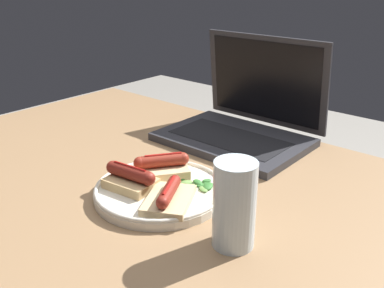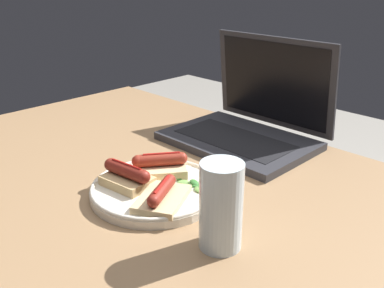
{
  "view_description": "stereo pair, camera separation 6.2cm",
  "coord_description": "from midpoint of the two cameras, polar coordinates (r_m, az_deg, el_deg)",
  "views": [
    {
      "loc": [
        0.54,
        -0.54,
        1.16
      ],
      "look_at": [
        0.01,
        0.07,
        0.83
      ],
      "focal_mm": 40.0,
      "sensor_mm": 36.0,
      "label": 1
    },
    {
      "loc": [
        0.58,
        -0.5,
        1.16
      ],
      "look_at": [
        0.01,
        0.07,
        0.83
      ],
      "focal_mm": 40.0,
      "sensor_mm": 36.0,
      "label": 2
    }
  ],
  "objects": [
    {
      "name": "desk",
      "position": [
        0.91,
        -5.6,
        -10.31
      ],
      "size": [
        1.29,
        0.8,
        0.77
      ],
      "color": "#93704C",
      "rests_on": "ground_plane"
    },
    {
      "name": "laptop",
      "position": [
        1.05,
        5.05,
        2.94
      ],
      "size": [
        0.34,
        0.27,
        0.24
      ],
      "color": "#2D2D33",
      "rests_on": "desk"
    },
    {
      "name": "plate",
      "position": [
        0.8,
        -6.52,
        -6.16
      ],
      "size": [
        0.24,
        0.24,
        0.02
      ],
      "color": "silver",
      "rests_on": "desk"
    },
    {
      "name": "sausage_toast_left",
      "position": [
        0.75,
        -5.49,
        -7.04
      ],
      "size": [
        0.12,
        0.13,
        0.04
      ],
      "rotation": [
        0.0,
        0.0,
        2.06
      ],
      "color": "#D6B784",
      "rests_on": "plate"
    },
    {
      "name": "sausage_toast_middle",
      "position": [
        0.84,
        -6.18,
        -3.05
      ],
      "size": [
        0.11,
        0.12,
        0.05
      ],
      "rotation": [
        0.0,
        0.0,
        4.1
      ],
      "color": "#D6B784",
      "rests_on": "plate"
    },
    {
      "name": "sausage_toast_right",
      "position": [
        0.8,
        -10.4,
        -4.57
      ],
      "size": [
        0.11,
        0.08,
        0.05
      ],
      "rotation": [
        0.0,
        0.0,
        3.27
      ],
      "color": "tan",
      "rests_on": "plate"
    },
    {
      "name": "salad_pile",
      "position": [
        0.8,
        -1.59,
        -5.51
      ],
      "size": [
        0.08,
        0.07,
        0.01
      ],
      "color": "#709E4C",
      "rests_on": "plate"
    },
    {
      "name": "drinking_glass",
      "position": [
        0.64,
        2.88,
        -8.14
      ],
      "size": [
        0.07,
        0.07,
        0.14
      ],
      "color": "silver",
      "rests_on": "desk"
    }
  ]
}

